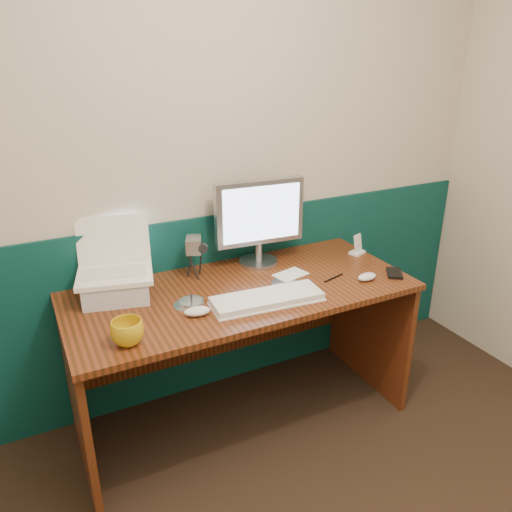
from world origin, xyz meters
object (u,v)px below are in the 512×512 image
desk (242,357)px  laptop (112,249)px  camcorder (194,258)px  keyboard (267,299)px  monitor (258,222)px  mug (127,332)px

desk → laptop: size_ratio=4.95×
laptop → camcorder: bearing=20.6°
laptop → keyboard: 0.71m
monitor → keyboard: 0.48m
monitor → desk: bearing=-126.9°
desk → laptop: (-0.53, 0.17, 0.61)m
desk → keyboard: keyboard is taller
laptop → keyboard: (0.58, -0.34, -0.22)m
monitor → laptop: bearing=-170.7°
desk → camcorder: (-0.15, 0.22, 0.48)m
laptop → mug: bearing=-83.1°
keyboard → camcorder: bearing=120.7°
desk → laptop: 0.83m
keyboard → camcorder: size_ratio=2.42×
desk → camcorder: 0.54m
desk → camcorder: bearing=123.7°
laptop → monitor: bearing=17.8°
keyboard → mug: (-0.62, -0.06, 0.04)m
desk → laptop: bearing=162.3°
desk → monitor: 0.68m
laptop → keyboard: bearing=-17.3°
desk → monitor: monitor is taller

